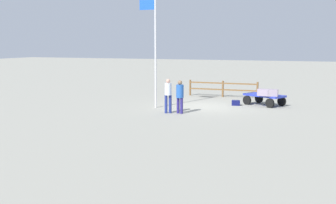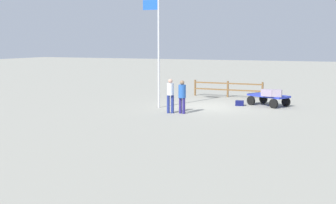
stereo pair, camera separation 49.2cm
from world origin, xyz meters
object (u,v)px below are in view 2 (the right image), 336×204
Objects in this scene: suitcase_maroon at (240,103)px; worker_lead at (182,94)px; suitcase_grey at (267,93)px; luggage_cart at (268,98)px; worker_trailing at (170,93)px; suitcase_olive at (276,93)px; flagpole at (157,45)px.

suitcase_maroon is 0.31× the size of worker_lead.
worker_lead is at bearing 45.99° from suitcase_grey.
worker_trailing is (3.91, 4.30, 0.51)m from luggage_cart.
suitcase_olive is 0.33× the size of worker_trailing.
suitcase_olive is (-0.53, 0.69, 0.34)m from luggage_cart.
worker_lead is at bearing 51.33° from luggage_cart.
luggage_cart is at bearing -132.32° from worker_trailing.
worker_trailing reaches higher than luggage_cart.
worker_lead is at bearing -169.05° from worker_trailing.
suitcase_grey is 0.40× the size of worker_lead.
worker_lead reaches higher than suitcase_olive.
worker_trailing is (4.45, 3.60, 0.17)m from suitcase_olive.
luggage_cart is 1.49× the size of worker_lead.
worker_trailing is at bearing 42.49° from suitcase_grey.
worker_lead is 0.57m from worker_trailing.
worker_lead is at bearing 145.83° from flagpole.
worker_lead is 0.96× the size of worker_trailing.
suitcase_olive is 6.66m from flagpole.
suitcase_grey is at bearing -134.01° from worker_lead.
suitcase_olive reaches higher than luggage_cart.
suitcase_grey is 0.11× the size of flagpole.
luggage_cart is 1.56m from suitcase_maroon.
luggage_cart is at bearing -52.58° from suitcase_olive.
flagpole reaches higher than suitcase_maroon.
suitcase_grey is at bearing 177.51° from suitcase_maroon.
worker_trailing is at bearing 55.91° from suitcase_maroon.
suitcase_grey reaches higher than suitcase_maroon.
worker_lead is 0.28× the size of flagpole.
worker_lead is (3.35, 4.19, 0.49)m from luggage_cart.
flagpole is at bearing 31.21° from suitcase_maroon.
suitcase_maroon is at bearing -2.49° from suitcase_grey.
worker_trailing is at bearing 47.68° from luggage_cart.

